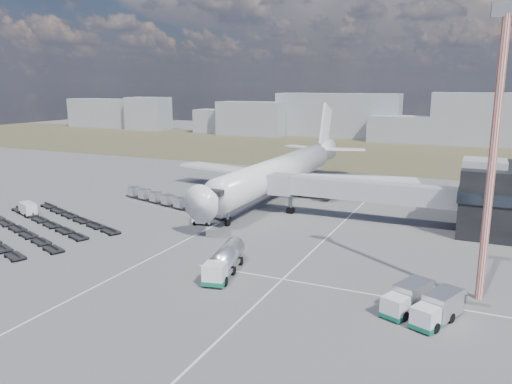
% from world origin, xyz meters
% --- Properties ---
extents(ground, '(420.00, 420.00, 0.00)m').
position_xyz_m(ground, '(0.00, 0.00, 0.00)').
color(ground, '#565659').
rests_on(ground, ground).
extents(grass_strip, '(420.00, 90.00, 0.01)m').
position_xyz_m(grass_strip, '(0.00, 110.00, 0.01)').
color(grass_strip, '#453D29').
rests_on(grass_strip, ground).
extents(lane_markings, '(47.12, 110.00, 0.01)m').
position_xyz_m(lane_markings, '(9.77, 3.00, 0.01)').
color(lane_markings, silver).
rests_on(lane_markings, ground).
extents(jet_bridge, '(30.30, 3.80, 7.05)m').
position_xyz_m(jet_bridge, '(15.90, 20.42, 5.05)').
color(jet_bridge, '#939399').
rests_on(jet_bridge, ground).
extents(airliner, '(51.59, 64.53, 17.62)m').
position_xyz_m(airliner, '(0.00, 32.38, 5.29)').
color(airliner, white).
rests_on(airliner, ground).
extents(skyline, '(327.68, 26.42, 24.51)m').
position_xyz_m(skyline, '(20.58, 147.38, 9.47)').
color(skyline, gray).
rests_on(skyline, ground).
extents(fuel_tanker, '(4.31, 10.01, 3.14)m').
position_xyz_m(fuel_tanker, '(9.15, -9.19, 1.57)').
color(fuel_tanker, white).
rests_on(fuel_tanker, ground).
extents(pushback_tug, '(3.28, 2.26, 1.38)m').
position_xyz_m(pushback_tug, '(-4.00, 8.00, 0.69)').
color(pushback_tug, white).
rests_on(pushback_tug, ground).
extents(utility_van, '(4.44, 3.30, 2.18)m').
position_xyz_m(utility_van, '(-33.90, 0.70, 1.09)').
color(utility_van, white).
rests_on(utility_van, ground).
extents(catering_truck, '(4.40, 6.22, 2.64)m').
position_xyz_m(catering_truck, '(3.87, 39.93, 1.35)').
color(catering_truck, white).
rests_on(catering_truck, ground).
extents(service_trucks_near, '(7.32, 7.89, 2.56)m').
position_xyz_m(service_trucks_near, '(31.49, -11.25, 1.39)').
color(service_trucks_near, white).
rests_on(service_trucks_near, ground).
extents(uld_row, '(26.95, 10.02, 1.87)m').
position_xyz_m(uld_row, '(-14.47, 15.67, 1.12)').
color(uld_row, black).
rests_on(uld_row, ground).
extents(baggage_dollies, '(32.89, 25.20, 0.81)m').
position_xyz_m(baggage_dollies, '(-27.86, -4.59, 0.40)').
color(baggage_dollies, black).
rests_on(baggage_dollies, ground).
extents(floodlight_mast, '(2.75, 2.24, 29.07)m').
position_xyz_m(floodlight_mast, '(36.44, -5.26, 14.57)').
color(floodlight_mast, '#B4321C').
rests_on(floodlight_mast, ground).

